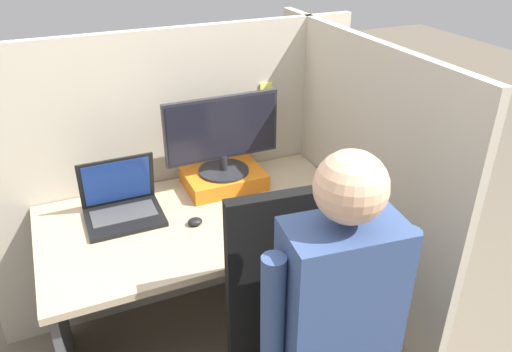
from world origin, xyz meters
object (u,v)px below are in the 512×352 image
at_px(laptop, 122,206).
at_px(person, 348,340).
at_px(monitor, 222,134).
at_px(carrot_toy, 287,233).
at_px(paper_box, 224,179).
at_px(stapler, 339,192).

xyz_separation_m(laptop, person, (0.47, -1.00, -0.01)).
relative_size(monitor, carrot_toy, 3.72).
bearing_deg(person, paper_box, 89.34).
bearing_deg(carrot_toy, person, -99.23).
distance_m(monitor, person, 1.11).
distance_m(stapler, person, 0.90).
xyz_separation_m(monitor, person, (-0.01, -1.09, -0.22)).
height_order(paper_box, laptop, laptop).
xyz_separation_m(laptop, carrot_toy, (0.57, -0.42, -0.03)).
xyz_separation_m(stapler, person, (-0.45, -0.77, 0.02)).
bearing_deg(carrot_toy, stapler, 27.86).
xyz_separation_m(monitor, stapler, (0.44, -0.31, -0.24)).
xyz_separation_m(paper_box, stapler, (0.44, -0.31, -0.01)).
bearing_deg(laptop, carrot_toy, -36.52).
bearing_deg(laptop, stapler, -13.95).
bearing_deg(paper_box, monitor, 90.00).
relative_size(paper_box, stapler, 2.99).
xyz_separation_m(paper_box, carrot_toy, (0.08, -0.50, -0.02)).
bearing_deg(monitor, laptop, -170.43).
relative_size(monitor, laptop, 1.69).
distance_m(monitor, carrot_toy, 0.56).
height_order(monitor, laptop, monitor).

